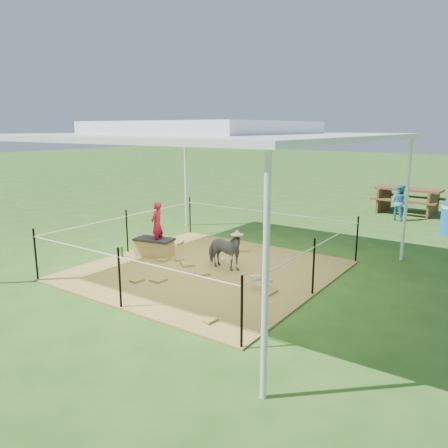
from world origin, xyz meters
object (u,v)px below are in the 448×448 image
Objects in this scene: woman at (157,219)px; picnic_table_near at (408,201)px; foal at (257,276)px; distant_person at (399,202)px; straw_bale at (154,248)px; green_bottle at (122,252)px; pony at (224,251)px.

woman is 0.47× the size of picnic_table_near.
woman is at bearing 156.32° from foal.
woman is 7.91m from distant_person.
woman is 1.15× the size of foal.
straw_bale is 0.96× the size of foal.
green_bottle is 3.43m from foal.
green_bottle is 0.27× the size of foal.
woman is 1.05× the size of pony.
pony is 7.25m from distant_person.
straw_bale is at bearing -102.27° from woman.
picnic_table_near is at bearing 146.72° from woman.
straw_bale is 3.60× the size of green_bottle.
distant_person reaches higher than straw_bale.
green_bottle is 0.20× the size of distant_person.
pony is at bearing 13.62° from green_bottle.
distant_person reaches higher than picnic_table_near.
foal is 9.01m from picnic_table_near.
foal reaches higher than straw_bale.
pony is at bearing 97.63° from distant_person.
straw_bale is 2.91m from foal.
pony is at bearing 3.66° from straw_bale.
woman reaches higher than distant_person.
woman is at bearing 85.90° from distant_person.
distant_person is (3.43, 7.17, 0.35)m from straw_bale.
green_bottle is at bearing 165.49° from foal.
picnic_table_near reaches higher than straw_bale.
woman is 9.17m from picnic_table_near.
picnic_table_near is at bearing -7.90° from pony.
straw_bale is 9.20m from picnic_table_near.
pony is at bearing -97.51° from picnic_table_near.
straw_bale is 0.39× the size of picnic_table_near.
straw_bale is at bearing 85.25° from distant_person.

